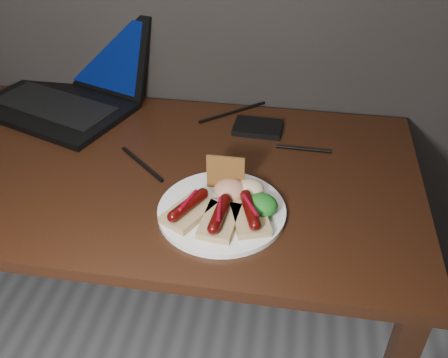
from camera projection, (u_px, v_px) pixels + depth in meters
desk at (134, 194)px, 1.28m from camera, size 1.40×0.70×0.75m
laptop at (67, 86)px, 1.46m from camera, size 0.51×0.47×0.25m
hard_drive at (258, 128)px, 1.35m from camera, size 0.13×0.09×0.02m
desk_cables at (160, 133)px, 1.34m from camera, size 0.93×0.43×0.01m
plate at (222, 211)px, 1.08m from camera, size 0.29×0.29×0.01m
bread_sausage_left at (188, 209)px, 1.05m from camera, size 0.12×0.13×0.04m
bread_sausage_center at (219, 218)px, 1.03m from camera, size 0.08×0.12×0.04m
bread_sausage_right at (250, 214)px, 1.04m from camera, size 0.10×0.13×0.04m
crispbread at (226, 173)px, 1.11m from camera, size 0.08×0.01×0.08m
salad_greens at (261, 205)px, 1.06m from camera, size 0.07×0.07×0.04m
salsa_mound at (230, 190)px, 1.10m from camera, size 0.07×0.07×0.04m
coleslaw_mound at (250, 189)px, 1.10m from camera, size 0.06×0.06×0.04m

